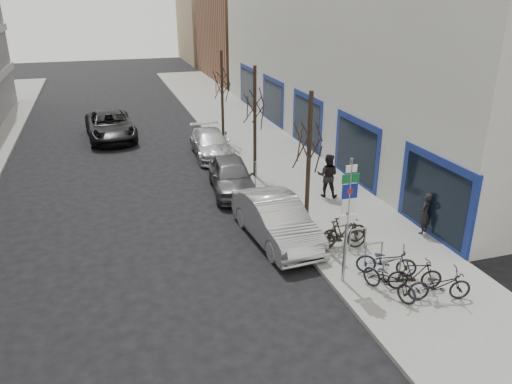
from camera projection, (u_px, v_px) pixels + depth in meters
ground at (271, 297)px, 15.14m from camera, size 120.00×120.00×0.00m
sidewalk_east at (291, 173)px, 25.20m from camera, size 5.00×70.00×0.15m
commercial_building at (440, 52)px, 32.13m from camera, size 20.00×32.00×10.00m
brick_building_far at (265, 38)px, 52.64m from camera, size 12.00×14.00×8.00m
tan_building_far at (233, 25)px, 65.87m from camera, size 13.00×12.00×9.00m
highway_sign_pole at (348, 214)px, 14.87m from camera, size 0.55×0.10×4.20m
bike_rack at (374, 251)px, 16.47m from camera, size 0.66×2.26×0.83m
tree_near at (310, 131)px, 17.42m from camera, size 1.80×1.80×5.50m
tree_mid at (255, 96)px, 23.17m from camera, size 1.80×1.80×5.50m
tree_far at (222, 75)px, 28.93m from camera, size 1.80×1.80×5.50m
meter_front at (300, 221)px, 18.04m from camera, size 0.10×0.08×1.27m
meter_mid at (255, 172)px, 22.91m from camera, size 0.10×0.08×1.27m
meter_back at (226, 140)px, 27.78m from camera, size 0.10×0.08×1.27m
bike_near_left at (390, 278)px, 14.81m from camera, size 1.27×1.98×1.16m
bike_near_right at (415, 274)px, 15.11m from camera, size 1.77×0.95×1.03m
bike_mid_curb at (387, 259)px, 15.86m from camera, size 1.94×1.42×1.16m
bike_mid_inner at (341, 235)px, 17.44m from camera, size 1.95×0.78×1.15m
bike_far_curb at (440, 283)px, 14.57m from camera, size 1.96×1.00×1.15m
bike_far_inner at (343, 231)px, 17.77m from camera, size 1.87×0.63×1.12m
parked_car_front at (276, 220)px, 18.31m from camera, size 2.16×5.17×1.66m
parked_car_mid at (232, 176)px, 22.85m from camera, size 2.32×4.73×1.55m
parked_car_back at (211, 144)px, 27.90m from camera, size 2.21×4.96×1.41m
lane_car at (110, 126)px, 31.15m from camera, size 3.15×6.16×1.66m
pedestrian_near at (425, 213)px, 18.55m from camera, size 0.70×0.65×1.60m
pedestrian_far at (328, 175)px, 21.86m from camera, size 0.88×0.80×1.98m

